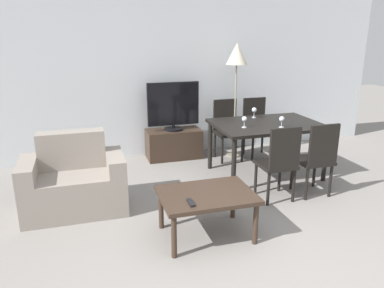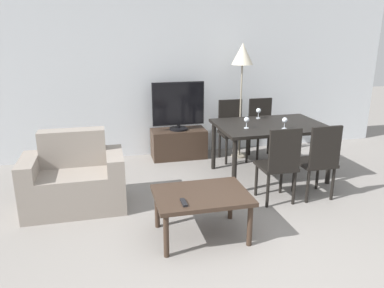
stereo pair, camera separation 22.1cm
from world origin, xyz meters
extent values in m
plane|color=gray|center=(0.00, 0.00, 0.00)|extent=(18.00, 18.00, 0.00)
cube|color=silver|center=(0.00, 3.38, 1.35)|extent=(7.22, 0.06, 2.70)
cube|color=gray|center=(-1.45, 1.65, 0.22)|extent=(0.72, 0.64, 0.44)
cube|color=gray|center=(-1.45, 1.87, 0.65)|extent=(0.72, 0.20, 0.42)
cube|color=gray|center=(-1.90, 1.65, 0.31)|extent=(0.18, 0.64, 0.62)
cube|color=gray|center=(-1.00, 1.65, 0.31)|extent=(0.18, 0.64, 0.62)
cube|color=#38281E|center=(0.02, 3.10, 0.22)|extent=(0.83, 0.41, 0.45)
cylinder|color=black|center=(0.02, 3.10, 0.46)|extent=(0.28, 0.28, 0.03)
cylinder|color=black|center=(0.02, 3.10, 0.50)|extent=(0.04, 0.04, 0.05)
cube|color=black|center=(0.02, 3.10, 0.85)|extent=(0.79, 0.04, 0.65)
cube|color=black|center=(0.02, 3.08, 0.85)|extent=(0.76, 0.01, 0.62)
cube|color=#38281E|center=(-0.24, 0.75, 0.43)|extent=(0.89, 0.65, 0.04)
cylinder|color=#38281E|center=(-0.62, 0.48, 0.20)|extent=(0.05, 0.05, 0.41)
cylinder|color=#38281E|center=(0.15, 0.48, 0.20)|extent=(0.05, 0.05, 0.41)
cylinder|color=#38281E|center=(-0.62, 1.02, 0.20)|extent=(0.05, 0.05, 0.41)
cylinder|color=#38281E|center=(0.15, 1.02, 0.20)|extent=(0.05, 0.05, 0.41)
cube|color=black|center=(1.05, 2.05, 0.71)|extent=(1.41, 0.99, 0.04)
cylinder|color=black|center=(0.41, 1.62, 0.34)|extent=(0.06, 0.06, 0.69)
cylinder|color=black|center=(1.70, 1.62, 0.34)|extent=(0.06, 0.06, 0.69)
cylinder|color=black|center=(0.41, 2.49, 0.34)|extent=(0.06, 0.06, 0.69)
cylinder|color=black|center=(1.70, 2.49, 0.34)|extent=(0.06, 0.06, 0.69)
cube|color=black|center=(0.81, 1.33, 0.42)|extent=(0.40, 0.40, 0.04)
cylinder|color=black|center=(0.64, 1.49, 0.20)|extent=(0.04, 0.04, 0.40)
cylinder|color=black|center=(0.97, 1.49, 0.20)|extent=(0.04, 0.04, 0.40)
cylinder|color=black|center=(0.64, 1.17, 0.20)|extent=(0.04, 0.04, 0.40)
cylinder|color=black|center=(0.97, 1.17, 0.20)|extent=(0.04, 0.04, 0.40)
cube|color=black|center=(0.81, 1.15, 0.67)|extent=(0.37, 0.04, 0.47)
cube|color=black|center=(1.30, 2.78, 0.42)|extent=(0.40, 0.40, 0.04)
cylinder|color=black|center=(1.14, 2.62, 0.20)|extent=(0.04, 0.04, 0.40)
cylinder|color=black|center=(1.46, 2.62, 0.20)|extent=(0.04, 0.04, 0.40)
cylinder|color=black|center=(1.14, 2.94, 0.20)|extent=(0.04, 0.04, 0.40)
cylinder|color=black|center=(1.46, 2.94, 0.20)|extent=(0.04, 0.04, 0.40)
cube|color=black|center=(1.30, 2.96, 0.67)|extent=(0.37, 0.04, 0.47)
cube|color=black|center=(1.30, 1.33, 0.42)|extent=(0.40, 0.40, 0.04)
cylinder|color=black|center=(1.14, 1.49, 0.20)|extent=(0.04, 0.04, 0.40)
cylinder|color=black|center=(1.46, 1.49, 0.20)|extent=(0.04, 0.04, 0.40)
cylinder|color=black|center=(1.14, 1.17, 0.20)|extent=(0.04, 0.04, 0.40)
cylinder|color=black|center=(1.46, 1.17, 0.20)|extent=(0.04, 0.04, 0.40)
cube|color=black|center=(1.30, 1.15, 0.67)|extent=(0.37, 0.04, 0.47)
cube|color=black|center=(0.81, 2.78, 0.42)|extent=(0.40, 0.40, 0.04)
cylinder|color=black|center=(0.64, 2.62, 0.20)|extent=(0.04, 0.04, 0.40)
cylinder|color=black|center=(0.97, 2.62, 0.20)|extent=(0.04, 0.04, 0.40)
cylinder|color=black|center=(0.64, 2.94, 0.20)|extent=(0.04, 0.04, 0.40)
cylinder|color=black|center=(0.97, 2.94, 0.20)|extent=(0.04, 0.04, 0.40)
cube|color=black|center=(0.81, 2.96, 0.67)|extent=(0.37, 0.04, 0.47)
cylinder|color=gray|center=(0.96, 2.93, 0.01)|extent=(0.24, 0.24, 0.02)
cylinder|color=gray|center=(0.96, 2.93, 0.73)|extent=(0.02, 0.02, 1.41)
cone|color=beige|center=(0.96, 2.93, 1.59)|extent=(0.32, 0.32, 0.31)
cube|color=black|center=(-0.45, 0.57, 0.46)|extent=(0.04, 0.15, 0.02)
cylinder|color=silver|center=(1.03, 2.40, 0.73)|extent=(0.06, 0.06, 0.01)
cylinder|color=silver|center=(1.03, 2.40, 0.77)|extent=(0.01, 0.01, 0.07)
sphere|color=silver|center=(1.03, 2.40, 0.84)|extent=(0.07, 0.07, 0.07)
cylinder|color=silver|center=(1.12, 1.79, 0.73)|extent=(0.06, 0.06, 0.01)
cylinder|color=silver|center=(1.12, 1.79, 0.77)|extent=(0.01, 0.01, 0.07)
sphere|color=silver|center=(1.12, 1.79, 0.84)|extent=(0.07, 0.07, 0.07)
cylinder|color=silver|center=(0.66, 1.92, 0.73)|extent=(0.06, 0.06, 0.01)
cylinder|color=silver|center=(0.66, 1.92, 0.77)|extent=(0.01, 0.01, 0.07)
sphere|color=silver|center=(0.66, 1.92, 0.84)|extent=(0.07, 0.07, 0.07)
camera|label=1|loc=(-1.30, -2.31, 1.92)|focal=35.00mm
camera|label=2|loc=(-1.08, -2.37, 1.92)|focal=35.00mm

